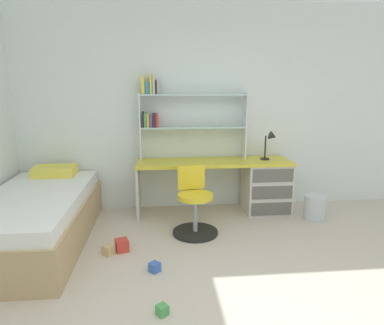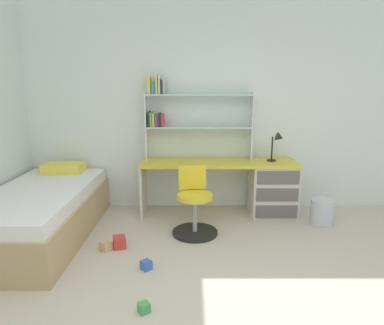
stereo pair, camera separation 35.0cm
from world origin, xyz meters
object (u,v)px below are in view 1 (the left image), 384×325
at_px(swivel_chair, 195,208).
at_px(waste_bin, 315,207).
at_px(toy_block_red_2, 122,245).
at_px(bookshelf_hutch, 178,112).
at_px(toy_block_blue_0, 155,267).
at_px(toy_block_green_1, 162,310).
at_px(bed_platform, 36,219).
at_px(desk_lamp, 271,141).
at_px(toy_block_natural_3, 109,250).
at_px(desk, 253,183).

distance_m(swivel_chair, waste_bin, 1.59).
height_order(swivel_chair, toy_block_red_2, swivel_chair).
bearing_deg(toy_block_red_2, bookshelf_hutch, 60.69).
bearing_deg(toy_block_blue_0, toy_block_green_1, -84.09).
xyz_separation_m(bed_platform, waste_bin, (3.27, 0.38, -0.12)).
xyz_separation_m(desk_lamp, toy_block_natural_3, (-1.98, -1.06, -0.91)).
distance_m(bookshelf_hutch, waste_bin, 2.14).
bearing_deg(toy_block_blue_0, toy_block_natural_3, 141.56).
height_order(toy_block_green_1, toy_block_natural_3, toy_block_natural_3).
height_order(desk_lamp, bed_platform, desk_lamp).
bearing_deg(bed_platform, desk_lamp, 14.78).
distance_m(bed_platform, toy_block_blue_0, 1.46).
xyz_separation_m(bed_platform, toy_block_green_1, (1.32, -1.31, -0.24)).
distance_m(bookshelf_hutch, swivel_chair, 1.30).
bearing_deg(toy_block_red_2, waste_bin, 15.26).
bearing_deg(desk, bookshelf_hutch, 171.41).
bearing_deg(desk_lamp, desk, 178.40).
height_order(bookshelf_hutch, swivel_chair, bookshelf_hutch).
distance_m(desk, bookshelf_hutch, 1.37).
xyz_separation_m(bookshelf_hutch, desk_lamp, (1.21, -0.16, -0.38)).
relative_size(swivel_chair, waste_bin, 2.47).
bearing_deg(bookshelf_hutch, bed_platform, -150.47).
distance_m(toy_block_blue_0, toy_block_natural_3, 0.59).
xyz_separation_m(toy_block_blue_0, toy_block_green_1, (0.06, -0.61, -0.00)).
bearing_deg(toy_block_green_1, desk_lamp, 54.48).
distance_m(desk_lamp, toy_block_red_2, 2.29).
height_order(desk, swivel_chair, swivel_chair).
distance_m(desk_lamp, toy_block_green_1, 2.67).
height_order(bookshelf_hutch, toy_block_green_1, bookshelf_hutch).
bearing_deg(toy_block_blue_0, desk, 47.91).
bearing_deg(desk, swivel_chair, -143.63).
xyz_separation_m(bookshelf_hutch, toy_block_red_2, (-0.65, -1.15, -1.27)).
bearing_deg(toy_block_natural_3, toy_block_blue_0, -38.44).
bearing_deg(toy_block_green_1, swivel_chair, 74.75).
bearing_deg(toy_block_natural_3, desk_lamp, 28.22).
relative_size(swivel_chair, toy_block_natural_3, 7.81).
bearing_deg(toy_block_green_1, toy_block_blue_0, 95.91).
distance_m(waste_bin, toy_block_blue_0, 2.29).
xyz_separation_m(desk_lamp, toy_block_green_1, (-1.45, -2.04, -0.92)).
distance_m(toy_block_blue_0, toy_block_red_2, 0.55).
distance_m(desk, waste_bin, 0.84).
bearing_deg(toy_block_natural_3, desk, 31.25).
xyz_separation_m(toy_block_green_1, toy_block_red_2, (-0.40, 1.04, 0.02)).
xyz_separation_m(bed_platform, toy_block_blue_0, (1.26, -0.70, -0.24)).
distance_m(desk, toy_block_green_1, 2.41).
xyz_separation_m(desk, desk_lamp, (0.22, -0.01, 0.57)).
xyz_separation_m(bookshelf_hutch, waste_bin, (1.71, -0.51, -1.18)).
bearing_deg(swivel_chair, toy_block_blue_0, -118.96).
bearing_deg(toy_block_natural_3, waste_bin, 15.91).
bearing_deg(toy_block_natural_3, swivel_chair, 25.92).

